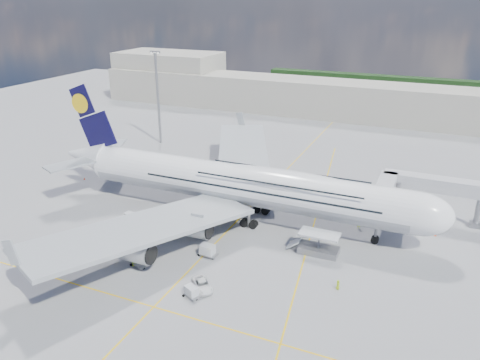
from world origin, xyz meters
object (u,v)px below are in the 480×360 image
at_px(airliner, 242,184).
at_px(cone_wing_right_outer, 64,254).
at_px(jet_bridge, 415,188).
at_px(cone_wing_left_inner, 212,188).
at_px(dolly_row_a, 142,220).
at_px(dolly_row_c, 140,264).
at_px(catering_truck_inner, 227,180).
at_px(cone_nose, 435,235).
at_px(light_mast, 158,97).
at_px(crew_loader, 335,237).
at_px(crew_wing, 124,247).
at_px(crew_tug, 133,261).
at_px(crew_van, 338,285).
at_px(cone_wing_right_inner, 119,241).
at_px(dolly_nose_far, 191,291).
at_px(dolly_nose_near, 207,250).
at_px(cone_wing_left_outer, 261,160).
at_px(service_van, 203,285).
at_px(crew_nose, 359,224).
at_px(dolly_row_b, 191,225).
at_px(catering_truck_outer, 251,143).
at_px(dolly_back, 130,217).
at_px(cargo_loader, 318,246).
at_px(cone_tail, 84,178).
at_px(baggage_tug, 174,231).

bearing_deg(airliner, cone_wing_right_outer, -130.97).
height_order(jet_bridge, cone_wing_left_inner, jet_bridge).
xyz_separation_m(dolly_row_a, dolly_row_c, (8.31, -12.87, -0.03)).
distance_m(catering_truck_inner, cone_nose, 42.86).
bearing_deg(airliner, cone_wing_left_inner, 138.24).
bearing_deg(airliner, dolly_row_c, -110.05).
relative_size(light_mast, crew_loader, 14.11).
bearing_deg(crew_wing, crew_tug, -102.43).
bearing_deg(crew_van, cone_nose, -64.62).
height_order(crew_wing, cone_wing_left_inner, crew_wing).
relative_size(dolly_row_a, crew_tug, 2.04).
bearing_deg(airliner, cone_wing_right_inner, -131.60).
distance_m(dolly_nose_far, cone_wing_left_inner, 38.93).
bearing_deg(dolly_nose_near, cone_wing_left_outer, 106.25).
height_order(light_mast, service_van, light_mast).
distance_m(airliner, crew_wing, 24.06).
bearing_deg(dolly_nose_near, service_van, -61.54).
xyz_separation_m(catering_truck_inner, crew_nose, (29.67, -7.06, -1.11)).
xyz_separation_m(dolly_nose_far, crew_wing, (-16.17, 6.40, 0.01)).
height_order(cone_wing_left_outer, cone_wing_right_inner, cone_wing_right_inner).
relative_size(dolly_row_c, dolly_nose_near, 1.00).
height_order(airliner, dolly_row_a, airliner).
height_order(crew_nose, crew_loader, crew_nose).
bearing_deg(crew_wing, dolly_row_c, -92.32).
bearing_deg(dolly_row_b, dolly_nose_far, -58.45).
height_order(dolly_nose_near, crew_nose, dolly_nose_near).
height_order(catering_truck_outer, crew_van, catering_truck_outer).
xyz_separation_m(jet_bridge, cone_wing_left_inner, (-40.93, -0.77, -6.60)).
xyz_separation_m(light_mast, dolly_back, (21.73, -44.79, -12.28)).
bearing_deg(service_van, dolly_row_b, 79.80).
xyz_separation_m(dolly_row_c, cone_nose, (42.26, 28.90, -0.08)).
bearing_deg(dolly_nose_far, crew_wing, -176.23).
distance_m(crew_loader, crew_van, 14.05).
relative_size(catering_truck_outer, service_van, 1.52).
distance_m(cargo_loader, catering_truck_inner, 31.03).
distance_m(cargo_loader, light_mast, 71.72).
relative_size(cargo_loader, light_mast, 0.33).
bearing_deg(crew_van, jet_bridge, -52.11).
bearing_deg(light_mast, dolly_nose_far, -54.38).
bearing_deg(light_mast, cone_wing_left_outer, -6.39).
height_order(crew_nose, cone_wing_right_outer, crew_nose).
bearing_deg(cone_wing_left_outer, catering_truck_inner, -90.65).
bearing_deg(airliner, crew_wing, -123.39).
xyz_separation_m(cargo_loader, dolly_nose_near, (-16.16, -8.06, -0.18)).
xyz_separation_m(crew_loader, cone_wing_left_inner, (-29.75, 12.49, -0.65)).
xyz_separation_m(dolly_row_b, dolly_nose_far, (9.86, -17.71, -0.03)).
relative_size(dolly_nose_far, cone_tail, 5.43).
relative_size(baggage_tug, cone_tail, 5.30).
distance_m(airliner, cone_wing_right_outer, 33.00).
bearing_deg(dolly_row_b, dolly_row_a, -171.51).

